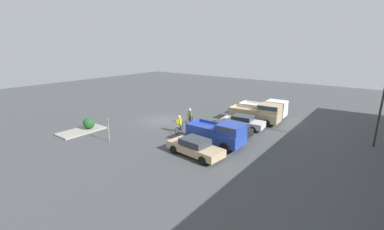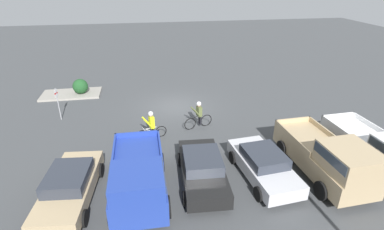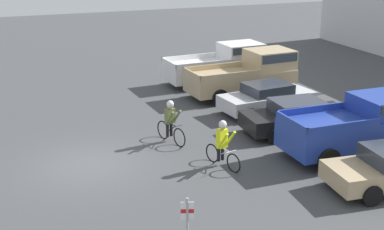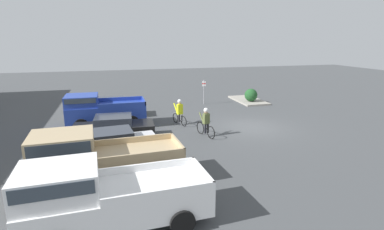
{
  "view_description": "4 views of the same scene",
  "coord_description": "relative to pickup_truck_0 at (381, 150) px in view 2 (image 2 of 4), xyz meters",
  "views": [
    {
      "loc": [
        20.36,
        19.89,
        8.37
      ],
      "look_at": [
        -0.47,
        4.11,
        1.2
      ],
      "focal_mm": 24.0,
      "sensor_mm": 36.0,
      "label": 1
    },
    {
      "loc": [
        2.14,
        19.39,
        8.6
      ],
      "look_at": [
        -0.47,
        4.11,
        1.2
      ],
      "focal_mm": 28.0,
      "sensor_mm": 36.0,
      "label": 2
    },
    {
      "loc": [
        17.58,
        -2.97,
        7.66
      ],
      "look_at": [
        -0.47,
        4.11,
        1.2
      ],
      "focal_mm": 50.0,
      "sensor_mm": 36.0,
      "label": 3
    },
    {
      "loc": [
        -16.97,
        8.62,
        5.55
      ],
      "look_at": [
        -0.47,
        4.11,
        1.2
      ],
      "focal_mm": 28.0,
      "sensor_mm": 36.0,
      "label": 4
    }
  ],
  "objects": [
    {
      "name": "sedan_2",
      "position": [
        14.02,
        -0.23,
        -0.39
      ],
      "size": [
        2.31,
        4.84,
        1.38
      ],
      "color": "tan",
      "rests_on": "ground_plane"
    },
    {
      "name": "fire_lane_sign",
      "position": [
        16.15,
        -8.26,
        0.21
      ],
      "size": [
        0.12,
        0.29,
        2.14
      ],
      "color": "#9E9EA3",
      "rests_on": "ground_plane"
    },
    {
      "name": "ground_plane",
      "position": [
        8.59,
        -9.11,
        -1.09
      ],
      "size": [
        80.0,
        80.0,
        0.0
      ],
      "primitive_type": "plane",
      "color": "#424447"
    },
    {
      "name": "cyclist_0",
      "position": [
        10.48,
        -4.78,
        -0.19
      ],
      "size": [
        1.78,
        0.63,
        1.73
      ],
      "color": "black",
      "rests_on": "ground_plane"
    },
    {
      "name": "cyclist_1",
      "position": [
        7.6,
        -5.69,
        -0.2
      ],
      "size": [
        1.8,
        0.63,
        1.73
      ],
      "color": "black",
      "rests_on": "ground_plane"
    },
    {
      "name": "sedan_1",
      "position": [
        8.42,
        -0.5,
        -0.4
      ],
      "size": [
        2.19,
        4.57,
        1.37
      ],
      "color": "black",
      "rests_on": "ground_plane"
    },
    {
      "name": "pickup_truck_2",
      "position": [
        11.22,
        0.21,
        0.05
      ],
      "size": [
        2.33,
        4.89,
        2.15
      ],
      "color": "#233D9E",
      "rests_on": "ground_plane"
    },
    {
      "name": "sedan_0",
      "position": [
        5.62,
        -0.33,
        -0.39
      ],
      "size": [
        2.29,
        4.53,
        1.36
      ],
      "color": "silver",
      "rests_on": "ground_plane"
    },
    {
      "name": "pickup_truck_1",
      "position": [
        2.8,
        0.26,
        0.07
      ],
      "size": [
        2.48,
        5.57,
        2.25
      ],
      "color": "tan",
      "rests_on": "ground_plane"
    },
    {
      "name": "shrub",
      "position": [
        15.53,
        -12.47,
        -0.37
      ],
      "size": [
        1.14,
        1.14,
        1.14
      ],
      "color": "#1E4C23",
      "rests_on": "curb_island"
    },
    {
      "name": "curb_island",
      "position": [
        16.32,
        -12.63,
        -1.01
      ],
      "size": [
        4.38,
        2.24,
        0.15
      ],
      "primitive_type": "cube",
      "color": "gray",
      "rests_on": "ground_plane"
    },
    {
      "name": "pickup_truck_0",
      "position": [
        0.0,
        0.0,
        0.0
      ],
      "size": [
        2.44,
        5.52,
        2.11
      ],
      "color": "white",
      "rests_on": "ground_plane"
    }
  ]
}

